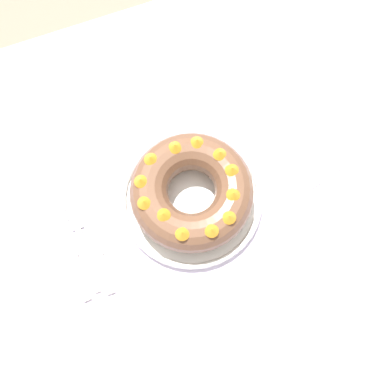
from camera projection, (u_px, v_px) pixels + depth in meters
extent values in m
plane|color=gray|center=(185.00, 253.00, 1.50)|extent=(8.00, 8.00, 0.00)
cube|color=silver|center=(179.00, 206.00, 0.80)|extent=(1.46, 1.04, 0.03)
cylinder|color=brown|center=(308.00, 55.00, 1.35)|extent=(0.06, 0.06, 0.71)
cylinder|color=white|center=(192.00, 199.00, 0.78)|extent=(0.28, 0.28, 0.01)
torus|color=white|center=(192.00, 198.00, 0.78)|extent=(0.30, 0.30, 0.01)
torus|color=brown|center=(192.00, 192.00, 0.73)|extent=(0.24, 0.24, 0.08)
cone|color=orange|center=(197.00, 141.00, 0.72)|extent=(0.03, 0.03, 0.01)
cone|color=orange|center=(175.00, 146.00, 0.72)|extent=(0.04, 0.04, 0.01)
cone|color=orange|center=(150.00, 158.00, 0.71)|extent=(0.04, 0.04, 0.01)
cone|color=orange|center=(141.00, 180.00, 0.70)|extent=(0.04, 0.04, 0.01)
cone|color=orange|center=(144.00, 202.00, 0.68)|extent=(0.04, 0.04, 0.01)
cone|color=orange|center=(163.00, 214.00, 0.68)|extent=(0.04, 0.04, 0.01)
cone|color=orange|center=(182.00, 233.00, 0.67)|extent=(0.03, 0.03, 0.01)
cone|color=orange|center=(212.00, 230.00, 0.67)|extent=(0.04, 0.04, 0.01)
cone|color=orange|center=(229.00, 217.00, 0.67)|extent=(0.03, 0.03, 0.01)
cone|color=orange|center=(234.00, 194.00, 0.69)|extent=(0.03, 0.03, 0.01)
cone|color=orange|center=(232.00, 168.00, 0.70)|extent=(0.04, 0.04, 0.01)
cone|color=orange|center=(220.00, 153.00, 0.71)|extent=(0.04, 0.04, 0.01)
cube|color=white|center=(88.00, 260.00, 0.75)|extent=(0.01, 0.13, 0.01)
cube|color=silver|center=(75.00, 218.00, 0.77)|extent=(0.02, 0.05, 0.01)
cube|color=white|center=(81.00, 278.00, 0.74)|extent=(0.02, 0.09, 0.01)
cube|color=silver|center=(67.00, 231.00, 0.77)|extent=(0.02, 0.11, 0.00)
cube|color=white|center=(105.00, 275.00, 0.74)|extent=(0.02, 0.08, 0.01)
cube|color=silver|center=(92.00, 234.00, 0.76)|extent=(0.02, 0.10, 0.00)
cube|color=white|center=(301.00, 168.00, 0.81)|extent=(0.16, 0.13, 0.00)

